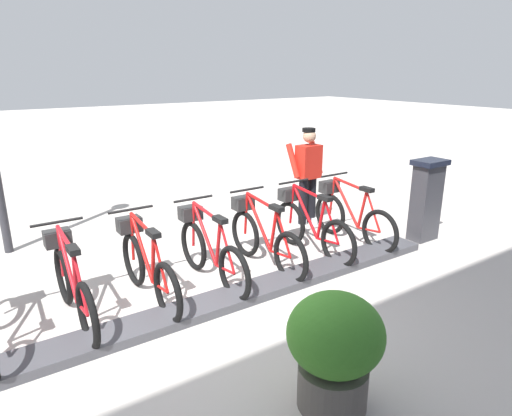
{
  "coord_description": "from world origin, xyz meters",
  "views": [
    {
      "loc": [
        -4.05,
        1.84,
        2.59
      ],
      "look_at": [
        0.5,
        -1.25,
        0.9
      ],
      "focal_mm": 31.7,
      "sensor_mm": 36.0,
      "label": 1
    }
  ],
  "objects_px": {
    "bike_docked_4": "(146,265)",
    "bike_docked_5": "(72,283)",
    "bike_docked_1": "(310,225)",
    "payment_kiosk": "(426,199)",
    "bike_docked_2": "(263,237)",
    "bike_docked_0": "(350,215)",
    "worker_near_rack": "(308,173)",
    "planter_bush": "(335,346)",
    "bike_docked_3": "(209,250)"
  },
  "relations": [
    {
      "from": "payment_kiosk",
      "to": "bike_docked_1",
      "type": "distance_m",
      "value": 1.97
    },
    {
      "from": "bike_docked_5",
      "to": "bike_docked_1",
      "type": "bearing_deg",
      "value": -90.0
    },
    {
      "from": "bike_docked_4",
      "to": "bike_docked_5",
      "type": "distance_m",
      "value": 0.82
    },
    {
      "from": "bike_docked_2",
      "to": "planter_bush",
      "type": "distance_m",
      "value": 2.74
    },
    {
      "from": "bike_docked_4",
      "to": "bike_docked_3",
      "type": "bearing_deg",
      "value": -90.0
    },
    {
      "from": "planter_bush",
      "to": "bike_docked_2",
      "type": "bearing_deg",
      "value": -23.29
    },
    {
      "from": "bike_docked_0",
      "to": "bike_docked_5",
      "type": "bearing_deg",
      "value": 90.0
    },
    {
      "from": "payment_kiosk",
      "to": "bike_docked_3",
      "type": "xyz_separation_m",
      "value": [
        0.57,
        3.52,
        -0.24
      ]
    },
    {
      "from": "payment_kiosk",
      "to": "bike_docked_2",
      "type": "relative_size",
      "value": 0.74
    },
    {
      "from": "bike_docked_2",
      "to": "bike_docked_4",
      "type": "height_order",
      "value": "same"
    },
    {
      "from": "bike_docked_3",
      "to": "planter_bush",
      "type": "distance_m",
      "value": 2.53
    },
    {
      "from": "bike_docked_2",
      "to": "bike_docked_5",
      "type": "height_order",
      "value": "same"
    },
    {
      "from": "payment_kiosk",
      "to": "bike_docked_5",
      "type": "bearing_deg",
      "value": 83.68
    },
    {
      "from": "planter_bush",
      "to": "bike_docked_3",
      "type": "bearing_deg",
      "value": -5.85
    },
    {
      "from": "bike_docked_0",
      "to": "bike_docked_2",
      "type": "xyz_separation_m",
      "value": [
        0.0,
        1.65,
        0.0
      ]
    },
    {
      "from": "bike_docked_2",
      "to": "bike_docked_5",
      "type": "relative_size",
      "value": 1.0
    },
    {
      "from": "bike_docked_3",
      "to": "bike_docked_5",
      "type": "relative_size",
      "value": 1.0
    },
    {
      "from": "bike_docked_5",
      "to": "bike_docked_4",
      "type": "bearing_deg",
      "value": -90.0
    },
    {
      "from": "payment_kiosk",
      "to": "bike_docked_0",
      "type": "xyz_separation_m",
      "value": [
        0.57,
        1.05,
        -0.24
      ]
    },
    {
      "from": "bike_docked_1",
      "to": "bike_docked_3",
      "type": "bearing_deg",
      "value": 90.0
    },
    {
      "from": "bike_docked_1",
      "to": "worker_near_rack",
      "type": "distance_m",
      "value": 1.42
    },
    {
      "from": "bike_docked_0",
      "to": "bike_docked_5",
      "type": "distance_m",
      "value": 4.12
    },
    {
      "from": "payment_kiosk",
      "to": "bike_docked_0",
      "type": "bearing_deg",
      "value": 61.35
    },
    {
      "from": "bike_docked_2",
      "to": "planter_bush",
      "type": "xyz_separation_m",
      "value": [
        -2.51,
        1.08,
        0.11
      ]
    },
    {
      "from": "bike_docked_0",
      "to": "bike_docked_3",
      "type": "relative_size",
      "value": 1.0
    },
    {
      "from": "payment_kiosk",
      "to": "planter_bush",
      "type": "relative_size",
      "value": 1.32
    },
    {
      "from": "bike_docked_1",
      "to": "bike_docked_5",
      "type": "xyz_separation_m",
      "value": [
        0.0,
        3.29,
        0.0
      ]
    },
    {
      "from": "payment_kiosk",
      "to": "bike_docked_4",
      "type": "xyz_separation_m",
      "value": [
        0.57,
        4.34,
        -0.24
      ]
    },
    {
      "from": "worker_near_rack",
      "to": "planter_bush",
      "type": "height_order",
      "value": "worker_near_rack"
    },
    {
      "from": "bike_docked_0",
      "to": "worker_near_rack",
      "type": "xyz_separation_m",
      "value": [
        1.05,
        -0.01,
        0.48
      ]
    },
    {
      "from": "bike_docked_2",
      "to": "bike_docked_3",
      "type": "xyz_separation_m",
      "value": [
        0.0,
        0.82,
        0.0
      ]
    },
    {
      "from": "bike_docked_1",
      "to": "planter_bush",
      "type": "xyz_separation_m",
      "value": [
        -2.51,
        1.9,
        0.11
      ]
    },
    {
      "from": "bike_docked_1",
      "to": "bike_docked_5",
      "type": "distance_m",
      "value": 3.29
    },
    {
      "from": "payment_kiosk",
      "to": "bike_docked_4",
      "type": "relative_size",
      "value": 0.74
    },
    {
      "from": "bike_docked_2",
      "to": "planter_bush",
      "type": "height_order",
      "value": "bike_docked_2"
    },
    {
      "from": "payment_kiosk",
      "to": "planter_bush",
      "type": "bearing_deg",
      "value": 117.19
    },
    {
      "from": "bike_docked_2",
      "to": "bike_docked_3",
      "type": "distance_m",
      "value": 0.82
    },
    {
      "from": "bike_docked_1",
      "to": "bike_docked_4",
      "type": "relative_size",
      "value": 1.0
    },
    {
      "from": "bike_docked_1",
      "to": "planter_bush",
      "type": "relative_size",
      "value": 1.77
    },
    {
      "from": "bike_docked_0",
      "to": "bike_docked_4",
      "type": "xyz_separation_m",
      "value": [
        0.0,
        3.29,
        0.0
      ]
    },
    {
      "from": "payment_kiosk",
      "to": "worker_near_rack",
      "type": "relative_size",
      "value": 0.77
    },
    {
      "from": "bike_docked_1",
      "to": "bike_docked_4",
      "type": "height_order",
      "value": "same"
    },
    {
      "from": "bike_docked_0",
      "to": "bike_docked_5",
      "type": "relative_size",
      "value": 1.0
    },
    {
      "from": "bike_docked_5",
      "to": "planter_bush",
      "type": "relative_size",
      "value": 1.77
    },
    {
      "from": "bike_docked_1",
      "to": "bike_docked_4",
      "type": "bearing_deg",
      "value": 90.0
    },
    {
      "from": "bike_docked_3",
      "to": "bike_docked_0",
      "type": "bearing_deg",
      "value": -90.0
    },
    {
      "from": "bike_docked_1",
      "to": "bike_docked_0",
      "type": "bearing_deg",
      "value": -90.0
    },
    {
      "from": "bike_docked_0",
      "to": "bike_docked_4",
      "type": "bearing_deg",
      "value": 90.0
    },
    {
      "from": "bike_docked_1",
      "to": "bike_docked_3",
      "type": "height_order",
      "value": "same"
    },
    {
      "from": "payment_kiosk",
      "to": "bike_docked_2",
      "type": "bearing_deg",
      "value": 78.01
    }
  ]
}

